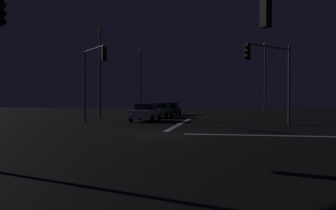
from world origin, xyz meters
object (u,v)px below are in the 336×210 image
object	(u,v)px
sedan_green	(161,110)
streetlamp_left_near	(100,67)
streetlamp_right_far	(265,73)
sedan_white	(146,112)
traffic_signal_nw	(92,70)
traffic_signal_se	(336,24)
streetlamp_left_far	(140,76)
sedan_black	(171,109)
traffic_signal_ne	(272,68)

from	to	relation	value
sedan_green	streetlamp_left_near	bearing A→B (deg)	-153.49
streetlamp_right_far	sedan_white	bearing A→B (deg)	-122.91
sedan_white	streetlamp_left_near	xyz separation A→B (m)	(-5.61, 3.30, 4.48)
traffic_signal_nw	streetlamp_left_near	size ratio (longest dim) A/B	0.69
traffic_signal_se	streetlamp_left_near	world-z (taller)	streetlamp_left_near
sedan_white	streetlamp_right_far	xyz separation A→B (m)	(12.49, 19.30, 4.90)
traffic_signal_se	streetlamp_left_far	bearing A→B (deg)	113.62
sedan_white	sedan_green	distance (m)	6.16
sedan_black	traffic_signal_ne	world-z (taller)	traffic_signal_ne
sedan_green	traffic_signal_se	distance (m)	25.66
traffic_signal_ne	streetlamp_right_far	distance (m)	22.83
sedan_green	sedan_black	bearing A→B (deg)	87.91
sedan_black	streetlamp_left_far	size ratio (longest dim) A/B	0.45
sedan_white	streetlamp_left_far	distance (m)	20.64
traffic_signal_nw	streetlamp_right_far	size ratio (longest dim) A/B	0.63
sedan_black	traffic_signal_se	xyz separation A→B (m)	(9.99, -29.02, 3.43)
sedan_white	streetlamp_left_near	bearing A→B (deg)	149.55
traffic_signal_nw	traffic_signal_ne	xyz separation A→B (m)	(14.01, -0.27, -0.13)
traffic_signal_se	streetlamp_left_near	distance (m)	25.93
sedan_black	streetlamp_right_far	world-z (taller)	streetlamp_right_far
streetlamp_left_near	traffic_signal_nw	bearing A→B (deg)	-73.45
streetlamp_left_far	sedan_black	bearing A→B (deg)	-51.28
sedan_black	traffic_signal_ne	size ratio (longest dim) A/B	0.72
sedan_white	streetlamp_left_near	distance (m)	7.90
traffic_signal_se	streetlamp_right_far	size ratio (longest dim) A/B	0.61
sedan_green	sedan_black	size ratio (longest dim) A/B	1.00
sedan_white	streetlamp_right_far	size ratio (longest dim) A/B	0.43
traffic_signal_nw	sedan_green	bearing A→B (deg)	67.55
sedan_white	streetlamp_left_far	bearing A→B (deg)	106.20
streetlamp_left_far	sedan_white	bearing A→B (deg)	-73.80
traffic_signal_ne	sedan_black	bearing A→B (deg)	123.17
traffic_signal_ne	traffic_signal_se	world-z (taller)	traffic_signal_se
streetlamp_left_far	traffic_signal_ne	bearing A→B (deg)	-54.93
streetlamp_right_far	streetlamp_left_near	bearing A→B (deg)	-138.51
traffic_signal_ne	traffic_signal_se	distance (m)	13.76
sedan_black	sedan_green	bearing A→B (deg)	-92.09
sedan_green	traffic_signal_ne	xyz separation A→B (m)	(10.19, -9.53, 3.42)
sedan_white	traffic_signal_ne	xyz separation A→B (m)	(10.31, -3.38, 3.42)
traffic_signal_ne	streetlamp_right_far	xyz separation A→B (m)	(2.17, 22.67, 1.48)
traffic_signal_se	sedan_green	bearing A→B (deg)	113.65
traffic_signal_se	streetlamp_right_far	world-z (taller)	streetlamp_right_far
sedan_white	traffic_signal_nw	bearing A→B (deg)	-139.99
traffic_signal_nw	traffic_signal_se	size ratio (longest dim) A/B	1.04
traffic_signal_nw	streetlamp_left_far	world-z (taller)	streetlamp_left_far
streetlamp_left_far	streetlamp_right_far	size ratio (longest dim) A/B	0.96
sedan_black	traffic_signal_nw	world-z (taller)	traffic_signal_nw
sedan_black	traffic_signal_se	world-z (taller)	traffic_signal_se
traffic_signal_nw	streetlamp_left_near	xyz separation A→B (m)	(-1.90, 6.40, 0.93)
streetlamp_left_far	streetlamp_left_near	xyz separation A→B (m)	(0.00, -16.00, -0.23)
traffic_signal_ne	streetlamp_right_far	bearing A→B (deg)	84.52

